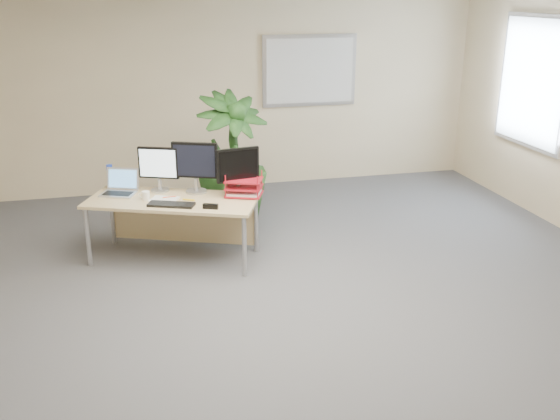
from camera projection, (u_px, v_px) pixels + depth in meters
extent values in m
plane|color=#4D4D52|center=(300.00, 330.00, 5.01)|extent=(8.00, 8.00, 0.00)
cube|color=#CDB791|center=(221.00, 88.00, 8.23)|extent=(7.00, 0.04, 2.70)
cube|color=#B5B5BA|center=(310.00, 71.00, 8.40)|extent=(1.30, 0.03, 0.95)
cube|color=silver|center=(310.00, 71.00, 8.38)|extent=(1.20, 0.01, 0.85)
cube|color=#B5B5BA|center=(533.00, 82.00, 7.37)|extent=(0.03, 1.30, 1.55)
cube|color=white|center=(532.00, 82.00, 7.36)|extent=(0.01, 1.20, 1.45)
cube|color=#D5B07E|center=(172.00, 200.00, 6.13)|extent=(1.80, 1.27, 0.03)
cube|color=#D5B07E|center=(183.00, 220.00, 6.54)|extent=(1.45, 0.60, 0.49)
cylinder|color=#A8A8AD|center=(88.00, 237.00, 6.07)|extent=(0.04, 0.04, 0.61)
cylinder|color=#A8A8AD|center=(244.00, 247.00, 5.85)|extent=(0.04, 0.04, 0.61)
cylinder|color=#A8A8AD|center=(112.00, 216.00, 6.63)|extent=(0.04, 0.04, 0.61)
cylinder|color=#A8A8AD|center=(256.00, 224.00, 6.41)|extent=(0.04, 0.04, 0.61)
imported|color=#143513|center=(231.00, 168.00, 6.78)|extent=(1.11, 1.11, 1.50)
cylinder|color=#A8A8AD|center=(160.00, 190.00, 6.37)|extent=(0.19, 0.19, 0.02)
cylinder|color=#A8A8AD|center=(160.00, 184.00, 6.35)|extent=(0.04, 0.04, 0.11)
cube|color=black|center=(158.00, 163.00, 6.27)|extent=(0.40, 0.19, 0.32)
cube|color=white|center=(158.00, 163.00, 6.25)|extent=(0.35, 0.14, 0.28)
cylinder|color=#A8A8AD|center=(196.00, 191.00, 6.33)|extent=(0.21, 0.21, 0.02)
cylinder|color=#A8A8AD|center=(196.00, 184.00, 6.30)|extent=(0.04, 0.04, 0.13)
cube|color=black|center=(195.00, 160.00, 6.22)|extent=(0.45, 0.21, 0.36)
cube|color=black|center=(194.00, 161.00, 6.19)|extent=(0.39, 0.16, 0.32)
cylinder|color=#A8A8AD|center=(238.00, 194.00, 6.24)|extent=(0.20, 0.20, 0.02)
cylinder|color=#A8A8AD|center=(238.00, 188.00, 6.22)|extent=(0.04, 0.04, 0.12)
cube|color=black|center=(238.00, 165.00, 6.14)|extent=(0.44, 0.11, 0.34)
cube|color=black|center=(239.00, 165.00, 6.12)|extent=(0.39, 0.07, 0.30)
cube|color=silver|center=(118.00, 194.00, 6.25)|extent=(0.40, 0.34, 0.02)
cube|color=black|center=(118.00, 193.00, 6.24)|extent=(0.32, 0.25, 0.00)
cube|color=silver|center=(123.00, 178.00, 6.35)|extent=(0.33, 0.18, 0.22)
cube|color=#5BA3EC|center=(122.00, 179.00, 6.34)|extent=(0.29, 0.15, 0.18)
cube|color=black|center=(171.00, 204.00, 5.94)|extent=(0.47, 0.30, 0.02)
cylinder|color=white|center=(146.00, 196.00, 6.10)|extent=(0.08, 0.08, 0.08)
torus|color=white|center=(141.00, 196.00, 6.09)|extent=(0.06, 0.03, 0.06)
cube|color=white|center=(164.00, 199.00, 6.10)|extent=(0.32, 0.28, 0.01)
cylinder|color=#EE4A1A|center=(169.00, 197.00, 6.15)|extent=(0.13, 0.02, 0.01)
cylinder|color=yellow|center=(189.00, 200.00, 6.09)|extent=(0.12, 0.07, 0.02)
cylinder|color=white|center=(110.00, 179.00, 6.43)|extent=(0.06, 0.06, 0.20)
cylinder|color=blue|center=(109.00, 167.00, 6.38)|extent=(0.06, 0.06, 0.05)
cylinder|color=blue|center=(110.00, 178.00, 6.42)|extent=(0.06, 0.06, 0.06)
cube|color=#AB1523|center=(244.00, 194.00, 6.23)|extent=(0.43, 0.38, 0.02)
cube|color=#AB1523|center=(244.00, 187.00, 6.20)|extent=(0.43, 0.38, 0.02)
cube|color=#AB1523|center=(244.00, 180.00, 6.18)|extent=(0.43, 0.38, 0.02)
cube|color=white|center=(244.00, 193.00, 6.22)|extent=(0.38, 0.34, 0.02)
cube|color=black|center=(211.00, 206.00, 5.85)|extent=(0.15, 0.09, 0.05)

